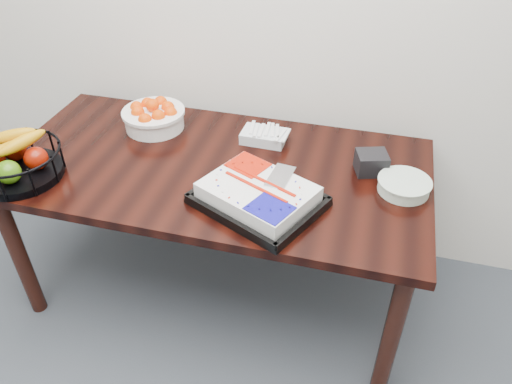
% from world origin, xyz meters
% --- Properties ---
extents(table, '(1.80, 0.90, 0.75)m').
position_xyz_m(table, '(0.00, 2.00, 0.66)').
color(table, black).
rests_on(table, ground).
extents(cake_tray, '(0.55, 0.51, 0.09)m').
position_xyz_m(cake_tray, '(0.25, 1.79, 0.79)').
color(cake_tray, black).
rests_on(cake_tray, table).
extents(tangerine_bowl, '(0.29, 0.29, 0.18)m').
position_xyz_m(tangerine_bowl, '(-0.37, 2.22, 0.83)').
color(tangerine_bowl, white).
rests_on(tangerine_bowl, table).
extents(fruit_basket, '(0.36, 0.36, 0.19)m').
position_xyz_m(fruit_basket, '(-0.74, 1.71, 0.83)').
color(fruit_basket, black).
rests_on(fruit_basket, table).
extents(plate_stack, '(0.21, 0.21, 0.05)m').
position_xyz_m(plate_stack, '(0.78, 2.02, 0.78)').
color(plate_stack, white).
rests_on(plate_stack, table).
extents(fork_bag, '(0.20, 0.13, 0.06)m').
position_xyz_m(fork_bag, '(0.16, 2.24, 0.78)').
color(fork_bag, silver).
rests_on(fork_bag, table).
extents(napkin_box, '(0.15, 0.14, 0.09)m').
position_xyz_m(napkin_box, '(0.64, 2.12, 0.79)').
color(napkin_box, black).
rests_on(napkin_box, table).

